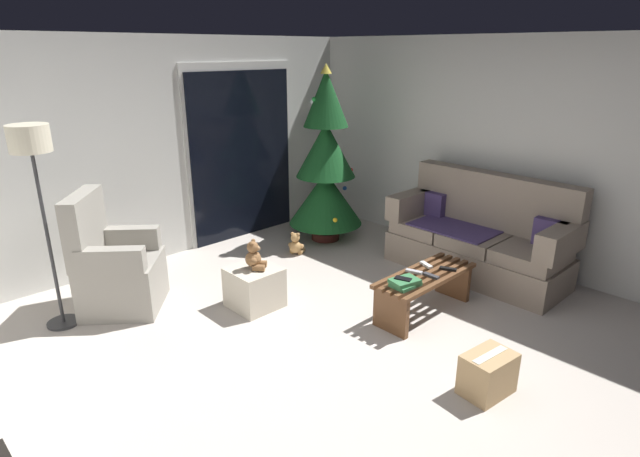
{
  "coord_description": "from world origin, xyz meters",
  "views": [
    {
      "loc": [
        -2.55,
        -2.37,
        2.35
      ],
      "look_at": [
        0.4,
        0.7,
        0.85
      ],
      "focal_mm": 28.77,
      "sensor_mm": 36.0,
      "label": 1
    }
  ],
  "objects_px": {
    "teddy_bear_chestnut": "(254,257)",
    "book_stack": "(405,283)",
    "remote_white": "(426,265)",
    "remote_black": "(448,269)",
    "cell_phone": "(403,279)",
    "coffee_table": "(425,287)",
    "cardboard_box_taped_mid_floor": "(488,374)",
    "remote_graphite": "(431,276)",
    "armchair": "(115,268)",
    "teddy_bear_honey_by_tree": "(296,245)",
    "floor_lamp": "(33,159)",
    "couch": "(480,238)",
    "remote_silver": "(414,272)",
    "ottoman": "(255,287)",
    "christmas_tree": "(326,166)"
  },
  "relations": [
    {
      "from": "coffee_table",
      "to": "teddy_bear_chestnut",
      "type": "height_order",
      "value": "teddy_bear_chestnut"
    },
    {
      "from": "ottoman",
      "to": "remote_white",
      "type": "bearing_deg",
      "value": -42.44
    },
    {
      "from": "remote_black",
      "to": "teddy_bear_honey_by_tree",
      "type": "bearing_deg",
      "value": 68.96
    },
    {
      "from": "christmas_tree",
      "to": "ottoman",
      "type": "relative_size",
      "value": 4.98
    },
    {
      "from": "book_stack",
      "to": "ottoman",
      "type": "relative_size",
      "value": 0.63
    },
    {
      "from": "book_stack",
      "to": "teddy_bear_honey_by_tree",
      "type": "xyz_separation_m",
      "value": [
        0.44,
        1.94,
        -0.31
      ]
    },
    {
      "from": "remote_silver",
      "to": "teddy_bear_honey_by_tree",
      "type": "distance_m",
      "value": 1.86
    },
    {
      "from": "cell_phone",
      "to": "armchair",
      "type": "xyz_separation_m",
      "value": [
        -1.64,
        2.1,
        -0.07
      ]
    },
    {
      "from": "ottoman",
      "to": "couch",
      "type": "bearing_deg",
      "value": -25.26
    },
    {
      "from": "couch",
      "to": "remote_white",
      "type": "xyz_separation_m",
      "value": [
        -1.05,
        -0.04,
        0.01
      ]
    },
    {
      "from": "remote_black",
      "to": "teddy_bear_honey_by_tree",
      "type": "distance_m",
      "value": 2.04
    },
    {
      "from": "book_stack",
      "to": "armchair",
      "type": "height_order",
      "value": "armchair"
    },
    {
      "from": "remote_graphite",
      "to": "ottoman",
      "type": "relative_size",
      "value": 0.35
    },
    {
      "from": "ottoman",
      "to": "teddy_bear_chestnut",
      "type": "xyz_separation_m",
      "value": [
        0.01,
        -0.01,
        0.32
      ]
    },
    {
      "from": "teddy_bear_chestnut",
      "to": "cardboard_box_taped_mid_floor",
      "type": "height_order",
      "value": "teddy_bear_chestnut"
    },
    {
      "from": "armchair",
      "to": "floor_lamp",
      "type": "height_order",
      "value": "floor_lamp"
    },
    {
      "from": "remote_graphite",
      "to": "ottoman",
      "type": "height_order",
      "value": "remote_graphite"
    },
    {
      "from": "remote_white",
      "to": "remote_black",
      "type": "bearing_deg",
      "value": -50.92
    },
    {
      "from": "armchair",
      "to": "teddy_bear_honey_by_tree",
      "type": "relative_size",
      "value": 3.96
    },
    {
      "from": "teddy_bear_honey_by_tree",
      "to": "coffee_table",
      "type": "bearing_deg",
      "value": -92.77
    },
    {
      "from": "floor_lamp",
      "to": "teddy_bear_chestnut",
      "type": "xyz_separation_m",
      "value": [
        1.46,
        -0.93,
        -0.99
      ]
    },
    {
      "from": "teddy_bear_chestnut",
      "to": "couch",
      "type": "bearing_deg",
      "value": -25.16
    },
    {
      "from": "remote_graphite",
      "to": "teddy_bear_chestnut",
      "type": "xyz_separation_m",
      "value": [
        -1.02,
        1.27,
        0.1
      ]
    },
    {
      "from": "remote_graphite",
      "to": "remote_black",
      "type": "bearing_deg",
      "value": -5.36
    },
    {
      "from": "teddy_bear_chestnut",
      "to": "book_stack",
      "type": "bearing_deg",
      "value": -60.2
    },
    {
      "from": "remote_graphite",
      "to": "floor_lamp",
      "type": "bearing_deg",
      "value": 138.07
    },
    {
      "from": "christmas_tree",
      "to": "armchair",
      "type": "relative_size",
      "value": 1.94
    },
    {
      "from": "couch",
      "to": "remote_silver",
      "type": "xyz_separation_m",
      "value": [
        -1.26,
        -0.05,
        0.01
      ]
    },
    {
      "from": "coffee_table",
      "to": "teddy_bear_honey_by_tree",
      "type": "distance_m",
      "value": 1.92
    },
    {
      "from": "remote_silver",
      "to": "remote_graphite",
      "type": "xyz_separation_m",
      "value": [
        0.04,
        -0.16,
        0.0
      ]
    },
    {
      "from": "book_stack",
      "to": "cell_phone",
      "type": "distance_m",
      "value": 0.04
    },
    {
      "from": "coffee_table",
      "to": "cardboard_box_taped_mid_floor",
      "type": "relative_size",
      "value": 2.74
    },
    {
      "from": "remote_graphite",
      "to": "cardboard_box_taped_mid_floor",
      "type": "relative_size",
      "value": 0.39
    },
    {
      "from": "remote_white",
      "to": "remote_black",
      "type": "height_order",
      "value": "same"
    },
    {
      "from": "remote_graphite",
      "to": "remote_silver",
      "type": "bearing_deg",
      "value": 102.21
    },
    {
      "from": "cell_phone",
      "to": "ottoman",
      "type": "bearing_deg",
      "value": 101.72
    },
    {
      "from": "remote_graphite",
      "to": "cardboard_box_taped_mid_floor",
      "type": "bearing_deg",
      "value": -124.27
    },
    {
      "from": "book_stack",
      "to": "cardboard_box_taped_mid_floor",
      "type": "xyz_separation_m",
      "value": [
        -0.31,
        -0.98,
        -0.28
      ]
    },
    {
      "from": "remote_graphite",
      "to": "book_stack",
      "type": "bearing_deg",
      "value": 171.32
    },
    {
      "from": "remote_black",
      "to": "teddy_bear_chestnut",
      "type": "xyz_separation_m",
      "value": [
        -1.27,
        1.29,
        0.1
      ]
    },
    {
      "from": "remote_graphite",
      "to": "cell_phone",
      "type": "relative_size",
      "value": 1.08
    },
    {
      "from": "remote_graphite",
      "to": "ottoman",
      "type": "distance_m",
      "value": 1.66
    },
    {
      "from": "cell_phone",
      "to": "book_stack",
      "type": "bearing_deg",
      "value": -74.14
    },
    {
      "from": "christmas_tree",
      "to": "armchair",
      "type": "bearing_deg",
      "value": 179.31
    },
    {
      "from": "coffee_table",
      "to": "remote_graphite",
      "type": "bearing_deg",
      "value": -108.25
    },
    {
      "from": "remote_black",
      "to": "remote_silver",
      "type": "bearing_deg",
      "value": 122.13
    },
    {
      "from": "remote_graphite",
      "to": "armchair",
      "type": "relative_size",
      "value": 0.14
    },
    {
      "from": "cell_phone",
      "to": "armchair",
      "type": "bearing_deg",
      "value": 109.98
    },
    {
      "from": "cell_phone",
      "to": "christmas_tree",
      "type": "height_order",
      "value": "christmas_tree"
    },
    {
      "from": "remote_black",
      "to": "remote_graphite",
      "type": "distance_m",
      "value": 0.24
    }
  ]
}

